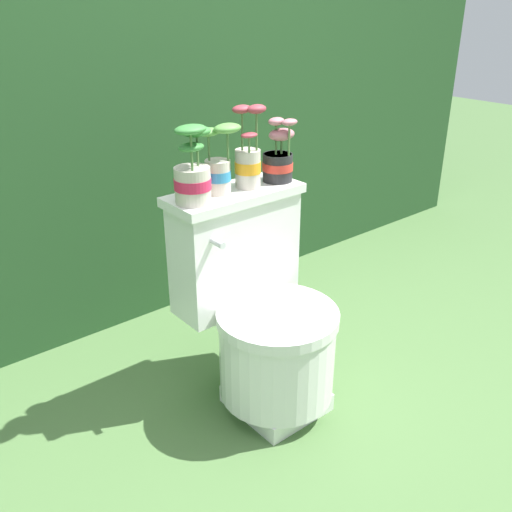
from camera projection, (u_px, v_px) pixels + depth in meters
ground_plane at (294, 397)px, 2.01m from camera, size 12.00×12.00×0.00m
hedge_backdrop at (101, 124)px, 2.63m from camera, size 4.17×1.00×1.48m
toilet at (261, 316)px, 1.90m from camera, size 0.46×0.51×0.72m
potted_plant_left at (193, 174)px, 1.67m from camera, size 0.14×0.12×0.24m
potted_plant_midleft at (218, 165)px, 1.76m from camera, size 0.13×0.10×0.22m
potted_plant_middle at (248, 159)px, 1.81m from camera, size 0.10×0.09×0.27m
potted_plant_midright at (278, 158)px, 1.88m from camera, size 0.11×0.12×0.21m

